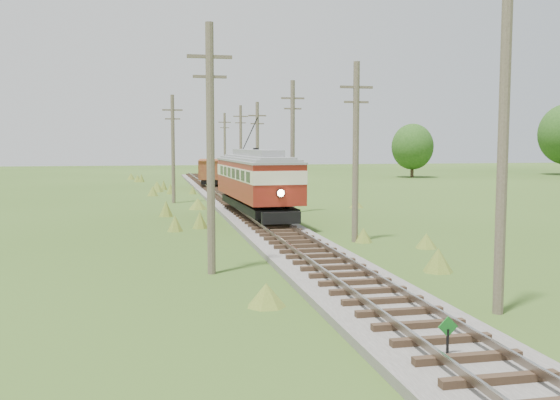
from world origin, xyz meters
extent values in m
plane|color=#2C4A16|center=(0.00, 0.00, 0.00)|extent=(260.00, 260.00, 0.00)
cube|color=#605B54|center=(0.00, 34.00, 0.12)|extent=(3.60, 96.00, 0.25)
cube|color=#726659|center=(-0.72, 34.00, 0.48)|extent=(0.08, 96.00, 0.17)
cube|color=#726659|center=(0.72, 34.00, 0.48)|extent=(0.08, 96.00, 0.17)
cube|color=#2D2116|center=(0.00, 34.00, 0.33)|extent=(2.40, 96.00, 0.16)
cylinder|color=black|center=(-0.20, 1.50, 0.40)|extent=(0.06, 0.06, 0.80)
cube|color=#186D1F|center=(-0.20, 1.50, 0.85)|extent=(0.45, 0.03, 0.45)
cube|color=black|center=(0.00, 27.07, 1.02)|extent=(2.87, 11.42, 0.46)
cube|color=maroon|center=(0.00, 27.07, 2.05)|extent=(3.34, 12.42, 1.13)
cube|color=beige|center=(0.00, 27.07, 2.97)|extent=(3.37, 12.49, 0.72)
cube|color=black|center=(0.00, 27.07, 2.97)|extent=(3.38, 11.93, 0.56)
cube|color=maroon|center=(0.00, 27.07, 3.49)|extent=(3.34, 12.42, 0.31)
cube|color=gray|center=(0.00, 27.07, 3.83)|extent=(3.40, 12.55, 0.39)
cube|color=gray|center=(0.00, 27.07, 4.18)|extent=(1.64, 9.29, 0.41)
sphere|color=#FFF2BF|center=(0.24, 20.83, 2.20)|extent=(0.37, 0.37, 0.37)
cylinder|color=black|center=(-0.07, 28.92, 5.34)|extent=(0.24, 4.78, 1.98)
cylinder|color=black|center=(-0.59, 22.38, 0.97)|extent=(0.15, 0.83, 0.82)
cylinder|color=black|center=(0.95, 22.44, 0.97)|extent=(0.15, 0.83, 0.82)
cylinder|color=black|center=(-0.95, 31.70, 0.97)|extent=(0.15, 0.83, 0.82)
cylinder|color=black|center=(0.59, 31.76, 0.97)|extent=(0.15, 0.83, 0.82)
cube|color=black|center=(0.00, 55.76, 0.88)|extent=(2.60, 6.83, 0.46)
cube|color=maroon|center=(0.00, 55.76, 2.04)|extent=(3.15, 7.62, 1.85)
cube|color=maroon|center=(0.00, 55.76, 3.01)|extent=(3.21, 7.77, 0.11)
cylinder|color=black|center=(-0.92, 53.62, 0.93)|extent=(0.19, 0.75, 0.74)
cylinder|color=black|center=(0.46, 53.48, 0.93)|extent=(0.19, 0.75, 0.74)
cylinder|color=black|center=(-0.46, 58.04, 0.93)|extent=(0.19, 0.75, 0.74)
cylinder|color=black|center=(0.92, 57.90, 0.93)|extent=(0.19, 0.75, 0.74)
cone|color=gray|center=(4.05, 52.92, 0.64)|extent=(3.40, 3.40, 1.28)
cone|color=gray|center=(4.90, 51.85, 0.37)|extent=(1.91, 1.91, 0.74)
cylinder|color=brown|center=(3.10, 5.00, 4.40)|extent=(0.30, 0.30, 8.80)
cylinder|color=brown|center=(3.30, 18.00, 4.30)|extent=(0.30, 0.30, 8.60)
cube|color=brown|center=(3.30, 18.00, 7.40)|extent=(1.60, 0.12, 0.12)
cube|color=brown|center=(3.30, 18.00, 6.70)|extent=(1.20, 0.10, 0.10)
cylinder|color=brown|center=(3.20, 31.00, 4.50)|extent=(0.30, 0.30, 9.00)
cube|color=brown|center=(3.20, 31.00, 7.80)|extent=(1.60, 0.12, 0.12)
cube|color=brown|center=(3.20, 31.00, 7.10)|extent=(1.20, 0.10, 0.10)
cylinder|color=brown|center=(3.00, 44.00, 4.20)|extent=(0.30, 0.30, 8.40)
cube|color=brown|center=(3.00, 44.00, 7.20)|extent=(1.60, 0.12, 0.12)
cube|color=brown|center=(3.00, 44.00, 6.50)|extent=(1.20, 0.10, 0.10)
cylinder|color=brown|center=(3.40, 57.00, 4.45)|extent=(0.30, 0.30, 8.90)
cube|color=brown|center=(3.40, 57.00, 7.70)|extent=(1.60, 0.12, 0.12)
cube|color=brown|center=(3.40, 57.00, 7.00)|extent=(1.20, 0.10, 0.10)
cylinder|color=brown|center=(3.20, 70.00, 4.35)|extent=(0.30, 0.30, 8.70)
cube|color=brown|center=(3.20, 70.00, 7.50)|extent=(1.60, 0.12, 0.12)
cube|color=brown|center=(3.20, 70.00, 6.80)|extent=(1.20, 0.10, 0.10)
cylinder|color=brown|center=(-4.20, 12.00, 4.50)|extent=(0.30, 0.30, 9.00)
cube|color=brown|center=(-4.20, 12.00, 7.80)|extent=(1.60, 0.12, 0.12)
cube|color=brown|center=(-4.20, 12.00, 7.10)|extent=(1.20, 0.10, 0.10)
cylinder|color=brown|center=(-4.50, 40.00, 4.30)|extent=(0.30, 0.30, 8.60)
cube|color=brown|center=(-4.50, 40.00, 7.40)|extent=(1.60, 0.12, 0.12)
cube|color=brown|center=(-4.50, 40.00, 6.70)|extent=(1.20, 0.10, 0.10)
cylinder|color=#38281C|center=(30.00, 72.00, 1.26)|extent=(0.50, 0.50, 2.52)
ellipsoid|color=#1F4615|center=(30.00, 72.00, 4.34)|extent=(5.88, 5.88, 6.47)
camera|label=1|loc=(-6.35, -10.44, 4.72)|focal=40.00mm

